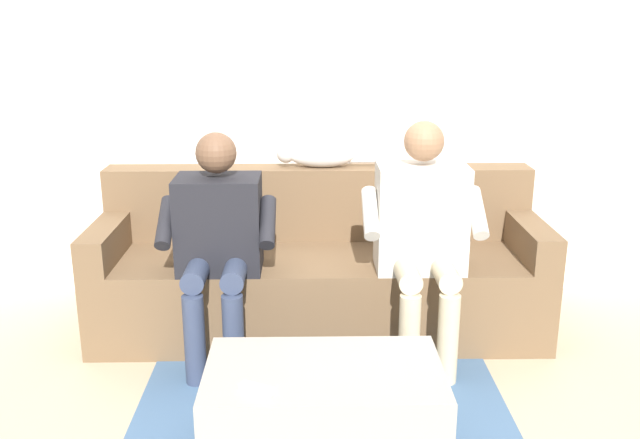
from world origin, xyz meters
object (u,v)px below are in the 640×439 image
at_px(couch, 319,272).
at_px(remote_white, 257,388).
at_px(person_left_seated, 422,227).
at_px(person_right_seated, 218,233).
at_px(coffee_table, 324,410).
at_px(cat_on_backrest, 317,156).

relative_size(couch, remote_white, 18.20).
xyz_separation_m(person_left_seated, remote_white, (0.74, 0.99, -0.30)).
relative_size(person_right_seated, remote_white, 8.67).
distance_m(couch, person_right_seated, 0.69).
bearing_deg(person_left_seated, person_right_seated, 0.02).
xyz_separation_m(couch, coffee_table, (0.00, 1.17, -0.13)).
xyz_separation_m(couch, person_right_seated, (0.50, 0.34, 0.34)).
bearing_deg(coffee_table, cat_on_backrest, -89.66).
bearing_deg(cat_on_backrest, person_right_seated, 49.35).
relative_size(person_left_seated, person_right_seated, 1.05).
bearing_deg(cat_on_backrest, person_left_seated, 131.63).
bearing_deg(person_right_seated, remote_white, 104.24).
relative_size(person_left_seated, cat_on_backrest, 2.02).
distance_m(person_right_seated, remote_white, 1.06).
bearing_deg(coffee_table, person_right_seated, -59.10).
bearing_deg(person_right_seated, couch, -145.61).
relative_size(couch, coffee_table, 2.59).
xyz_separation_m(cat_on_backrest, remote_white, (0.24, 1.56, -0.54)).
bearing_deg(couch, remote_white, 79.57).
distance_m(couch, person_left_seated, 0.70).
xyz_separation_m(coffee_table, person_right_seated, (0.50, -0.83, 0.46)).
bearing_deg(coffee_table, remote_white, 33.41).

